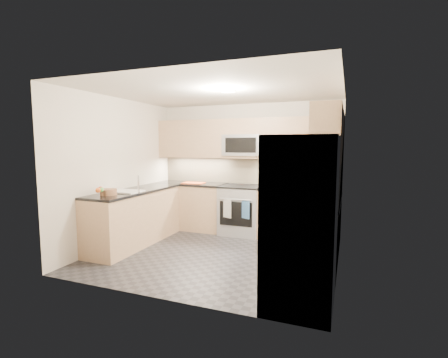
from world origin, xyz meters
TOP-DOWN VIEW (x-y plane):
  - floor at (0.00, 0.00)m, footprint 3.60×3.20m
  - ceiling at (0.00, 0.00)m, footprint 3.60×3.20m
  - wall_back at (0.00, 1.60)m, footprint 3.60×0.02m
  - wall_front at (0.00, -1.60)m, footprint 3.60×0.02m
  - wall_left at (-1.80, 0.00)m, footprint 0.02×3.20m
  - wall_right at (1.80, 0.00)m, footprint 0.02×3.20m
  - base_cab_back_left at (-1.09, 1.30)m, footprint 1.42×0.60m
  - base_cab_back_right at (1.09, 1.30)m, footprint 1.42×0.60m
  - base_cab_right at (1.50, 0.15)m, footprint 0.60×1.70m
  - base_cab_peninsula at (-1.50, 0.00)m, footprint 0.60×2.00m
  - countertop_back_left at (-1.09, 1.30)m, footprint 1.42×0.63m
  - countertop_back_right at (1.09, 1.30)m, footprint 1.42×0.63m
  - countertop_right at (1.50, 0.15)m, footprint 0.63×1.70m
  - countertop_peninsula at (-1.50, 0.00)m, footprint 0.63×2.00m
  - upper_cab_back at (0.00, 1.43)m, footprint 3.60×0.35m
  - upper_cab_right at (1.62, 0.28)m, footprint 0.35×1.95m
  - backsplash_back at (0.00, 1.60)m, footprint 3.60×0.01m
  - backsplash_right at (1.80, 0.45)m, footprint 0.01×2.30m
  - gas_range at (0.00, 1.28)m, footprint 0.76×0.65m
  - range_cooktop at (0.00, 1.28)m, footprint 0.76×0.65m
  - oven_door_glass at (0.00, 0.95)m, footprint 0.62×0.02m
  - oven_handle at (0.00, 0.93)m, footprint 0.60×0.02m
  - microwave at (0.00, 1.40)m, footprint 0.76×0.40m
  - microwave_door at (0.00, 1.20)m, footprint 0.60×0.01m
  - refrigerator at (1.45, -1.15)m, footprint 0.70×0.90m
  - fridge_handle_left at (1.08, -1.33)m, footprint 0.02×0.02m
  - fridge_handle_right at (1.08, -0.97)m, footprint 0.02×0.02m
  - sink_basin at (-1.50, -0.25)m, footprint 0.52×0.38m
  - faucet at (-1.24, -0.25)m, footprint 0.03×0.03m
  - utensil_bowl at (1.41, 1.22)m, footprint 0.28×0.28m
  - cutting_board at (-1.00, 1.23)m, footprint 0.44×0.32m
  - fruit_basket at (-1.53, -0.61)m, footprint 0.30×0.30m
  - fruit_apple at (-1.52, -0.79)m, footprint 0.08×0.08m
  - fruit_pear at (-1.45, -0.84)m, footprint 0.07×0.07m
  - dish_towel_check at (-0.15, 0.91)m, footprint 0.18×0.08m
  - dish_towel_blue at (0.20, 0.91)m, footprint 0.16×0.08m
  - fruit_orange at (-1.47, -0.90)m, footprint 0.08×0.08m

SIDE VIEW (x-z plane):
  - floor at x=0.00m, z-range 0.00..0.00m
  - base_cab_back_left at x=-1.09m, z-range 0.00..0.90m
  - base_cab_back_right at x=1.09m, z-range 0.00..0.90m
  - base_cab_right at x=1.50m, z-range 0.00..0.90m
  - base_cab_peninsula at x=-1.50m, z-range 0.00..0.90m
  - oven_door_glass at x=0.00m, z-range 0.22..0.68m
  - gas_range at x=0.00m, z-range 0.00..0.91m
  - dish_towel_check at x=-0.15m, z-range 0.38..0.72m
  - dish_towel_blue at x=0.20m, z-range 0.39..0.71m
  - oven_handle at x=0.00m, z-range 0.71..0.73m
  - sink_basin at x=-1.50m, z-range 0.80..0.96m
  - refrigerator at x=1.45m, z-range 0.00..1.80m
  - range_cooktop at x=0.00m, z-range 0.90..0.93m
  - countertop_back_left at x=-1.09m, z-range 0.90..0.94m
  - countertop_back_right at x=1.09m, z-range 0.90..0.94m
  - countertop_right at x=1.50m, z-range 0.90..0.94m
  - countertop_peninsula at x=-1.50m, z-range 0.90..0.94m
  - cutting_board at x=-1.00m, z-range 0.94..0.95m
  - fridge_handle_left at x=1.08m, z-range 0.35..1.55m
  - fridge_handle_right at x=1.08m, z-range 0.35..1.55m
  - fruit_basket at x=-1.53m, z-range 0.94..1.03m
  - utensil_bowl at x=1.41m, z-range 0.94..1.08m
  - fruit_orange at x=-1.47m, z-range 1.02..1.09m
  - fruit_apple at x=-1.52m, z-range 1.02..1.09m
  - fruit_pear at x=-1.45m, z-range 1.02..1.09m
  - faucet at x=-1.24m, z-range 0.94..1.22m
  - backsplash_back at x=0.00m, z-range 0.94..1.45m
  - backsplash_right at x=1.80m, z-range 0.94..1.45m
  - wall_back at x=0.00m, z-range 0.00..2.50m
  - wall_front at x=0.00m, z-range 0.00..2.50m
  - wall_left at x=-1.80m, z-range 0.00..2.50m
  - wall_right at x=1.80m, z-range 0.00..2.50m
  - microwave at x=0.00m, z-range 1.50..1.90m
  - microwave_door at x=0.00m, z-range 1.56..1.84m
  - upper_cab_back at x=0.00m, z-range 1.45..2.20m
  - upper_cab_right at x=1.62m, z-range 1.45..2.20m
  - ceiling at x=0.00m, z-range 2.49..2.51m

